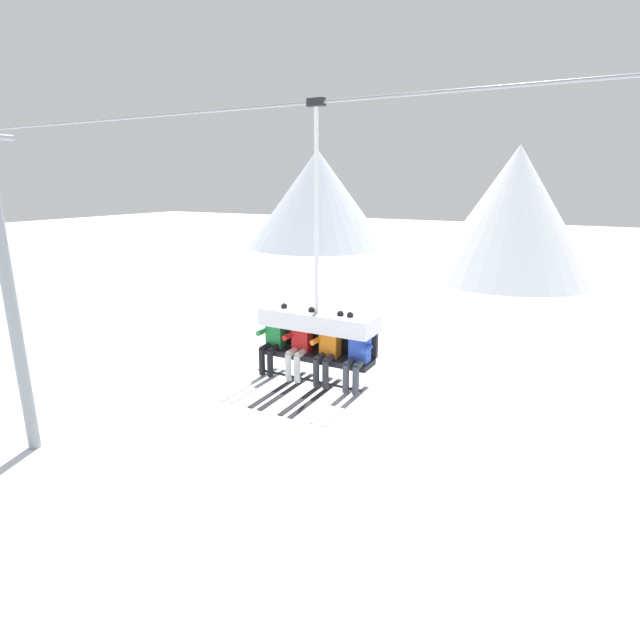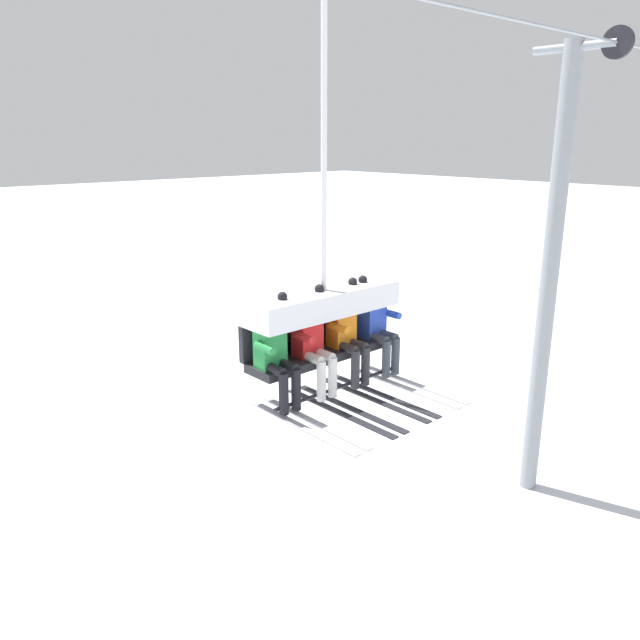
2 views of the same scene
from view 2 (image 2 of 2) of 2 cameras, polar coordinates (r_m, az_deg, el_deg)
The scene contains 6 objects.
lift_tower_far at distance 13.51m, azimuth 20.32°, elevation 3.99°, with size 0.36×1.88×9.40m.
chairlift_chair at distance 7.48m, azimuth -0.03°, elevation 1.12°, with size 2.08×0.74×4.53m.
skier_green at distance 6.92m, azimuth -3.94°, elevation -3.08°, with size 0.48×1.70×1.34m.
skier_red at distance 7.25m, azimuth -0.51°, elevation -2.12°, with size 0.48×1.70×1.34m.
skier_orange at distance 7.61m, azimuth 2.60°, elevation -1.23°, with size 0.48×1.70×1.34m.
skier_blue at distance 7.99m, azimuth 5.39°, elevation -0.43°, with size 0.48×1.70×1.34m.
Camera 2 is at (-3.02, -6.10, 7.54)m, focal length 35.00 mm.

